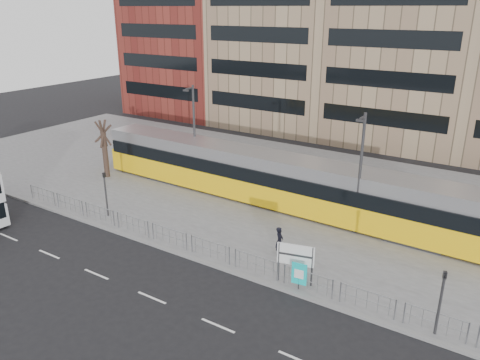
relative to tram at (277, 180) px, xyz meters
The scene contains 15 objects.
ground 9.77m from the tram, 100.19° to the right, with size 120.00×120.00×0.00m, color black.
plaza 3.62m from the tram, 123.24° to the left, with size 64.00×24.00×0.15m, color slate.
kerb 9.71m from the tram, 100.24° to the right, with size 64.00×0.25×0.17m, color gray.
building_row 27.15m from the tram, 90.33° to the left, with size 70.40×18.40×31.20m.
pedestrian_barrier 8.98m from the tram, 88.02° to the right, with size 32.07×0.07×1.10m.
road_markings 13.58m from the tram, 92.95° to the right, with size 62.00×0.12×0.01m, color white.
tram is the anchor object (origin of this frame).
station_sign 10.36m from the tram, 56.35° to the right, with size 1.87×0.54×2.19m.
ad_panel 10.97m from the tram, 55.65° to the right, with size 0.78×0.16×1.47m.
pedestrian 7.47m from the tram, 60.29° to the right, with size 0.62×0.41×1.71m, color black.
traffic_light_west 11.81m from the tram, 137.26° to the right, with size 0.17×0.21×3.10m.
traffic_light_east 15.50m from the tram, 35.14° to the right, with size 0.22×0.25×3.10m.
lamp_post_west 8.49m from the tram, behind, with size 0.45×1.04×7.70m.
lamp_post_east 6.93m from the tram, 12.92° to the right, with size 0.45×1.04×7.65m.
bare_tree 15.27m from the tram, behind, with size 3.87×3.87×6.79m.
Camera 1 is at (16.27, -18.16, 13.47)m, focal length 35.00 mm.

